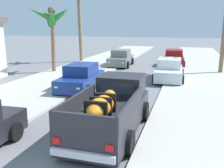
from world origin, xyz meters
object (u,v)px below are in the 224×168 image
palm_tree_left_mid (52,19)px  car_left_far (169,70)px  pickup_truck (112,109)px  car_left_mid (121,58)px  car_left_near (81,78)px  car_right_mid (174,58)px

palm_tree_left_mid → car_left_far: bearing=-3.9°
pickup_truck → car_left_mid: bearing=103.5°
car_left_mid → car_left_near: bearing=-89.6°
pickup_truck → car_left_near: bearing=123.4°
car_left_near → car_left_far: same height
car_left_near → car_left_mid: 9.53m
car_left_near → palm_tree_left_mid: palm_tree_left_mid is taller
car_left_far → palm_tree_left_mid: 9.96m
car_left_far → car_left_near: bearing=-139.4°
pickup_truck → car_left_mid: pickup_truck is taller
car_left_mid → palm_tree_left_mid: (-4.38, -4.74, 3.55)m
pickup_truck → car_left_mid: (-3.58, 14.86, -0.10)m
car_left_near → car_right_mid: 12.12m
car_right_mid → car_left_far: size_ratio=1.00×
car_left_near → car_left_mid: size_ratio=1.00×
car_left_mid → car_right_mid: same height
car_left_near → car_left_far: size_ratio=1.01×
car_left_near → car_left_mid: (-0.06, 9.53, 0.00)m
car_left_mid → car_right_mid: (4.82, 1.62, 0.00)m
car_left_mid → car_left_far: size_ratio=1.00×
car_left_mid → palm_tree_left_mid: size_ratio=0.82×
car_left_mid → car_right_mid: size_ratio=1.00×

